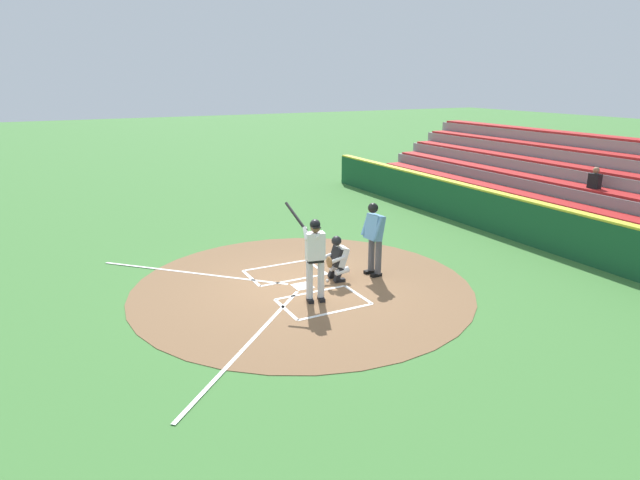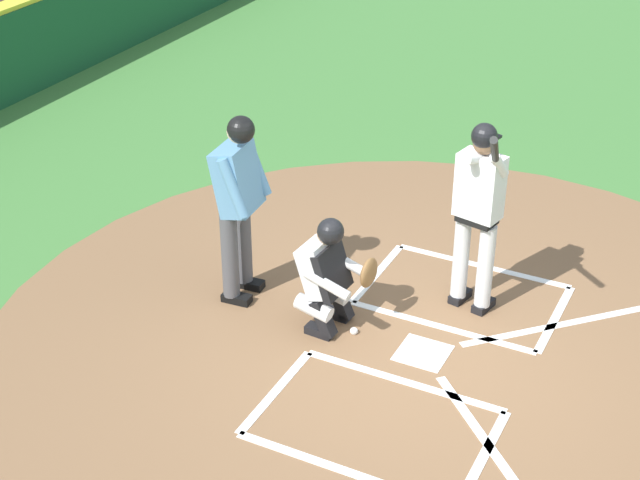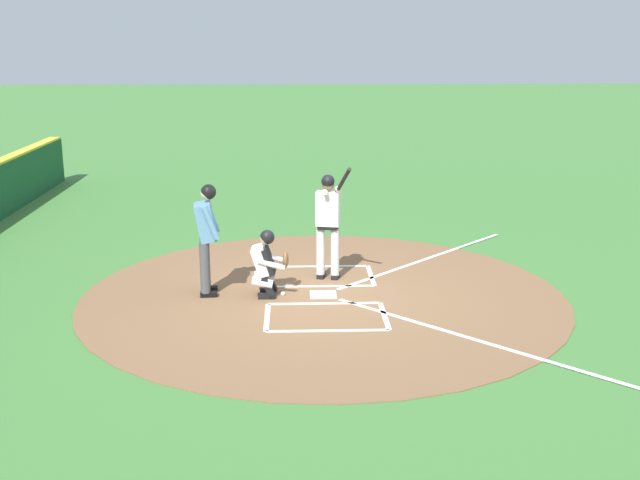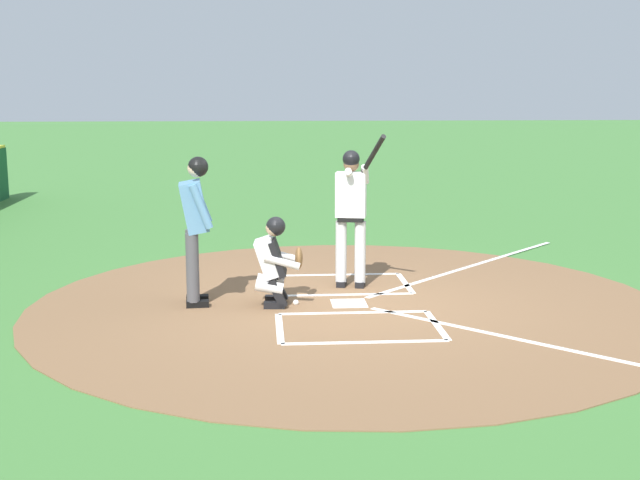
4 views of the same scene
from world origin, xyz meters
The scene contains 9 objects.
ground_plane centered at (0.00, 0.00, 0.00)m, with size 120.00×120.00×0.00m, color #427A38.
dirt_circle centered at (0.00, 0.00, 0.01)m, with size 8.00×8.00×0.01m, color brown.
home_plate_and_chalk centered at (0.00, 0.88, 0.01)m, with size 7.93×4.91×0.01m.
batter centered at (-0.89, 0.12, 1.10)m, with size 1.04×0.57×2.13m.
catcher centered at (-0.02, -0.93, 0.59)m, with size 0.59×0.63×1.13m.
plate_umpire centered at (-0.11, -1.91, 1.08)m, with size 0.60×0.44×1.86m.
baseball centered at (0.00, -0.67, 0.04)m, with size 0.07×0.07×0.07m, color white.
backstop_wall centered at (0.00, -7.50, 0.65)m, with size 22.00×0.36×1.31m.
bleacher_stand centered at (0.00, -11.33, 1.00)m, with size 20.00×5.10×2.78m.
Camera 1 is at (-10.70, 5.09, 4.75)m, focal length 30.07 mm.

